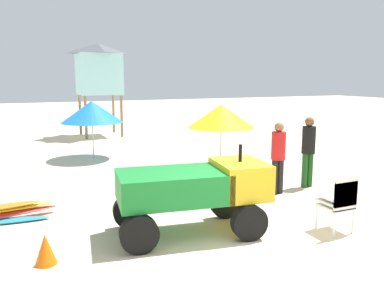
{
  "coord_description": "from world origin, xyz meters",
  "views": [
    {
      "loc": [
        -3.33,
        -4.46,
        2.64
      ],
      "look_at": [
        -0.05,
        2.85,
        1.29
      ],
      "focal_mm": 37.25,
      "sensor_mm": 36.0,
      "label": 1
    }
  ],
  "objects_px": {
    "utility_cart": "(195,188)",
    "lifeguard_tower": "(99,69)",
    "traffic_cone_near": "(46,249)",
    "lifeguard_far_right": "(308,147)",
    "beach_umbrella_far": "(92,112)",
    "beach_umbrella_mid": "(221,116)",
    "lifeguard_near_center": "(278,153)",
    "stacked_plastic_chairs": "(340,199)"
  },
  "relations": [
    {
      "from": "utility_cart",
      "to": "lifeguard_tower",
      "type": "bearing_deg",
      "value": 85.96
    },
    {
      "from": "utility_cart",
      "to": "traffic_cone_near",
      "type": "distance_m",
      "value": 2.5
    },
    {
      "from": "lifeguard_far_right",
      "to": "beach_umbrella_far",
      "type": "distance_m",
      "value": 6.98
    },
    {
      "from": "lifeguard_tower",
      "to": "beach_umbrella_mid",
      "type": "height_order",
      "value": "lifeguard_tower"
    },
    {
      "from": "beach_umbrella_far",
      "to": "traffic_cone_near",
      "type": "height_order",
      "value": "beach_umbrella_far"
    },
    {
      "from": "lifeguard_near_center",
      "to": "stacked_plastic_chairs",
      "type": "bearing_deg",
      "value": -100.7
    },
    {
      "from": "lifeguard_near_center",
      "to": "beach_umbrella_far",
      "type": "bearing_deg",
      "value": 117.97
    },
    {
      "from": "stacked_plastic_chairs",
      "to": "lifeguard_tower",
      "type": "distance_m",
      "value": 13.52
    },
    {
      "from": "lifeguard_far_right",
      "to": "beach_umbrella_mid",
      "type": "distance_m",
      "value": 2.57
    },
    {
      "from": "beach_umbrella_far",
      "to": "beach_umbrella_mid",
      "type": "bearing_deg",
      "value": -49.85
    },
    {
      "from": "lifeguard_near_center",
      "to": "lifeguard_far_right",
      "type": "xyz_separation_m",
      "value": [
        1.01,
        0.18,
        0.04
      ]
    },
    {
      "from": "beach_umbrella_mid",
      "to": "beach_umbrella_far",
      "type": "height_order",
      "value": "beach_umbrella_mid"
    },
    {
      "from": "utility_cart",
      "to": "lifeguard_far_right",
      "type": "distance_m",
      "value": 3.99
    },
    {
      "from": "stacked_plastic_chairs",
      "to": "lifeguard_near_center",
      "type": "relative_size",
      "value": 0.62
    },
    {
      "from": "utility_cart",
      "to": "lifeguard_near_center",
      "type": "xyz_separation_m",
      "value": [
        2.68,
        1.34,
        0.16
      ]
    },
    {
      "from": "stacked_plastic_chairs",
      "to": "beach_umbrella_mid",
      "type": "distance_m",
      "value": 4.84
    },
    {
      "from": "lifeguard_far_right",
      "to": "traffic_cone_near",
      "type": "bearing_deg",
      "value": -164.29
    },
    {
      "from": "lifeguard_tower",
      "to": "utility_cart",
      "type": "bearing_deg",
      "value": -94.04
    },
    {
      "from": "lifeguard_far_right",
      "to": "traffic_cone_near",
      "type": "xyz_separation_m",
      "value": [
        -6.12,
        -1.72,
        -0.76
      ]
    },
    {
      "from": "lifeguard_tower",
      "to": "traffic_cone_near",
      "type": "xyz_separation_m",
      "value": [
        -3.3,
        -12.42,
        -2.77
      ]
    },
    {
      "from": "stacked_plastic_chairs",
      "to": "beach_umbrella_far",
      "type": "height_order",
      "value": "beach_umbrella_far"
    },
    {
      "from": "lifeguard_far_right",
      "to": "lifeguard_tower",
      "type": "xyz_separation_m",
      "value": [
        -2.82,
        10.7,
        2.01
      ]
    },
    {
      "from": "lifeguard_tower",
      "to": "beach_umbrella_far",
      "type": "distance_m",
      "value": 5.43
    },
    {
      "from": "stacked_plastic_chairs",
      "to": "beach_umbrella_mid",
      "type": "bearing_deg",
      "value": 86.91
    },
    {
      "from": "stacked_plastic_chairs",
      "to": "traffic_cone_near",
      "type": "distance_m",
      "value": 4.75
    },
    {
      "from": "lifeguard_tower",
      "to": "beach_umbrella_far",
      "type": "xyz_separation_m",
      "value": [
        -1.27,
        -5.07,
        -1.46
      ]
    },
    {
      "from": "utility_cart",
      "to": "lifeguard_near_center",
      "type": "distance_m",
      "value": 3.0
    },
    {
      "from": "stacked_plastic_chairs",
      "to": "traffic_cone_near",
      "type": "relative_size",
      "value": 2.26
    },
    {
      "from": "stacked_plastic_chairs",
      "to": "lifeguard_far_right",
      "type": "bearing_deg",
      "value": 60.2
    },
    {
      "from": "lifeguard_near_center",
      "to": "beach_umbrella_far",
      "type": "distance_m",
      "value": 6.6
    },
    {
      "from": "lifeguard_tower",
      "to": "beach_umbrella_mid",
      "type": "distance_m",
      "value": 8.77
    },
    {
      "from": "beach_umbrella_far",
      "to": "lifeguard_near_center",
      "type": "bearing_deg",
      "value": -62.03
    },
    {
      "from": "utility_cart",
      "to": "lifeguard_far_right",
      "type": "relative_size",
      "value": 1.58
    },
    {
      "from": "beach_umbrella_far",
      "to": "lifeguard_far_right",
      "type": "bearing_deg",
      "value": -54.0
    },
    {
      "from": "utility_cart",
      "to": "lifeguard_near_center",
      "type": "bearing_deg",
      "value": 26.64
    },
    {
      "from": "stacked_plastic_chairs",
      "to": "lifeguard_far_right",
      "type": "relative_size",
      "value": 0.6
    },
    {
      "from": "traffic_cone_near",
      "to": "utility_cart",
      "type": "bearing_deg",
      "value": 4.67
    },
    {
      "from": "lifeguard_near_center",
      "to": "lifeguard_tower",
      "type": "relative_size",
      "value": 0.4
    },
    {
      "from": "lifeguard_far_right",
      "to": "beach_umbrella_far",
      "type": "xyz_separation_m",
      "value": [
        -4.09,
        5.63,
        0.55
      ]
    },
    {
      "from": "lifeguard_far_right",
      "to": "utility_cart",
      "type": "bearing_deg",
      "value": -157.55
    },
    {
      "from": "utility_cart",
      "to": "beach_umbrella_far",
      "type": "bearing_deg",
      "value": 93.27
    },
    {
      "from": "stacked_plastic_chairs",
      "to": "lifeguard_tower",
      "type": "xyz_separation_m",
      "value": [
        -1.37,
        13.24,
        2.39
      ]
    }
  ]
}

